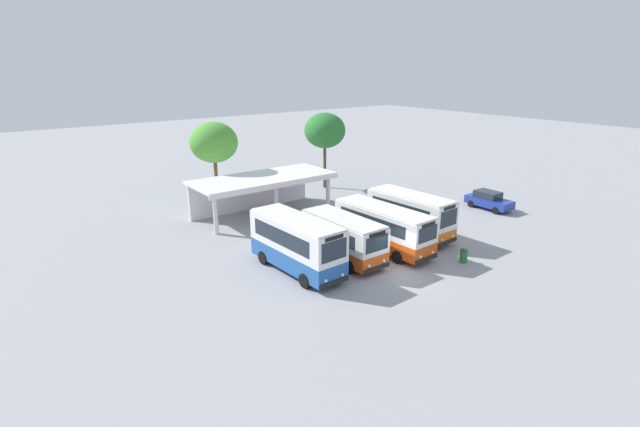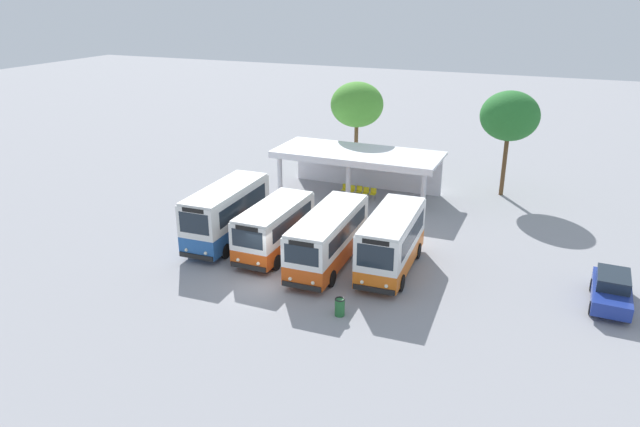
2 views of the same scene
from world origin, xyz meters
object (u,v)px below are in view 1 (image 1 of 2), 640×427
(waiting_chair_middle_seat, at_px, (270,209))
(waiting_chair_end_by_column, at_px, (258,212))
(city_bus_nearest_orange, at_px, (297,242))
(waiting_chair_second_from_end, at_px, (264,211))
(city_bus_fourth_amber, at_px, (410,213))
(city_bus_second_in_row, at_px, (343,237))
(waiting_chair_fourth_seat, at_px, (276,208))
(waiting_chair_fifth_seat, at_px, (281,207))
(city_bus_middle_cream, at_px, (383,226))
(litter_bin_apron, at_px, (464,256))
(parked_car_flank, at_px, (489,200))

(waiting_chair_middle_seat, bearing_deg, waiting_chair_end_by_column, 179.31)
(city_bus_nearest_orange, relative_size, waiting_chair_second_from_end, 8.60)
(city_bus_nearest_orange, height_order, waiting_chair_middle_seat, city_bus_nearest_orange)
(city_bus_nearest_orange, distance_m, city_bus_fourth_amber, 10.43)
(city_bus_second_in_row, distance_m, waiting_chair_end_by_column, 11.49)
(waiting_chair_fourth_seat, xyz_separation_m, waiting_chair_fifth_seat, (0.57, -0.02, 0.00))
(waiting_chair_fifth_seat, bearing_deg, city_bus_fourth_amber, -67.29)
(city_bus_middle_cream, height_order, waiting_chair_middle_seat, city_bus_middle_cream)
(city_bus_fourth_amber, bearing_deg, city_bus_nearest_orange, 179.91)
(city_bus_fourth_amber, xyz_separation_m, waiting_chair_fourth_seat, (-5.13, 10.91, -1.31))
(waiting_chair_fourth_seat, bearing_deg, waiting_chair_end_by_column, 175.79)
(litter_bin_apron, bearing_deg, waiting_chair_second_from_end, 108.10)
(waiting_chair_middle_seat, bearing_deg, waiting_chair_second_from_end, -171.89)
(city_bus_fourth_amber, distance_m, waiting_chair_middle_seat, 12.48)
(city_bus_nearest_orange, xyz_separation_m, waiting_chair_middle_seat, (4.73, 11.01, -1.41))
(waiting_chair_middle_seat, bearing_deg, city_bus_nearest_orange, -113.24)
(city_bus_middle_cream, distance_m, parked_car_flank, 14.63)
(parked_car_flank, bearing_deg, waiting_chair_end_by_column, 149.63)
(city_bus_second_in_row, height_order, waiting_chair_middle_seat, city_bus_second_in_row)
(parked_car_flank, relative_size, waiting_chair_second_from_end, 4.91)
(litter_bin_apron, bearing_deg, waiting_chair_middle_seat, 106.22)
(city_bus_nearest_orange, bearing_deg, city_bus_middle_cream, -5.42)
(city_bus_nearest_orange, relative_size, city_bus_fourth_amber, 1.05)
(parked_car_flank, distance_m, litter_bin_apron, 13.43)
(waiting_chair_end_by_column, relative_size, waiting_chair_second_from_end, 1.00)
(city_bus_fourth_amber, height_order, waiting_chair_end_by_column, city_bus_fourth_amber)
(city_bus_second_in_row, xyz_separation_m, city_bus_fourth_amber, (6.95, 0.40, 0.17))
(waiting_chair_second_from_end, bearing_deg, litter_bin_apron, -71.90)
(parked_car_flank, relative_size, waiting_chair_end_by_column, 4.91)
(city_bus_nearest_orange, bearing_deg, waiting_chair_fifth_seat, 61.68)
(litter_bin_apron, bearing_deg, city_bus_second_in_row, 139.48)
(city_bus_fourth_amber, height_order, waiting_chair_middle_seat, city_bus_fourth_amber)
(city_bus_second_in_row, height_order, waiting_chair_end_by_column, city_bus_second_in_row)
(city_bus_nearest_orange, bearing_deg, waiting_chair_middle_seat, 66.76)
(waiting_chair_middle_seat, bearing_deg, city_bus_middle_cream, -79.21)
(waiting_chair_end_by_column, distance_m, litter_bin_apron, 17.68)
(city_bus_middle_cream, bearing_deg, waiting_chair_fifth_seat, 95.38)
(city_bus_middle_cream, distance_m, litter_bin_apron, 5.75)
(waiting_chair_middle_seat, height_order, waiting_chair_fourth_seat, same)
(waiting_chair_second_from_end, height_order, waiting_chair_fourth_seat, same)
(waiting_chair_fifth_seat, bearing_deg, waiting_chair_second_from_end, 178.45)
(waiting_chair_second_from_end, distance_m, waiting_chair_middle_seat, 0.57)
(waiting_chair_fourth_seat, distance_m, litter_bin_apron, 17.06)
(city_bus_nearest_orange, height_order, waiting_chair_second_from_end, city_bus_nearest_orange)
(parked_car_flank, distance_m, waiting_chair_fourth_seat, 19.25)
(parked_car_flank, distance_m, waiting_chair_middle_seat, 19.79)
(waiting_chair_second_from_end, distance_m, litter_bin_apron, 17.41)
(waiting_chair_middle_seat, bearing_deg, waiting_chair_fourth_seat, -11.11)
(waiting_chair_second_from_end, bearing_deg, waiting_chair_end_by_column, 170.54)
(litter_bin_apron, bearing_deg, city_bus_fourth_amber, 81.28)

